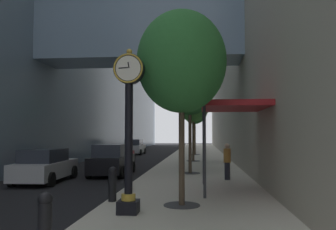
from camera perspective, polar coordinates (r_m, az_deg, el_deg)
name	(u,v)px	position (r m, az deg, el deg)	size (l,w,h in m)	color
ground_plane	(164,161)	(28.81, -0.62, -7.76)	(110.00, 110.00, 0.00)	black
sidewalk_right	(197,158)	(31.64, 4.97, -7.22)	(5.50, 80.00, 0.14)	beige
street_clock	(129,122)	(9.32, -6.63, -1.17)	(0.84, 0.55, 4.51)	black
bollard_second	(45,221)	(6.77, -20.06, -16.44)	(0.27, 0.27, 1.10)	black
bollard_fourth	(112,183)	(11.16, -9.34, -11.27)	(0.27, 0.27, 1.10)	black
bollard_fifth	(128,174)	(13.44, -6.73, -9.90)	(0.27, 0.27, 1.10)	black
street_tree_near	(181,62)	(10.52, 2.29, 8.90)	(2.75, 2.75, 5.96)	#333335
street_tree_mid_near	(190,87)	(18.84, 3.70, 4.76)	(2.75, 2.75, 6.36)	#333335
street_tree_mid_far	(193,102)	(27.15, 4.25, 2.25)	(2.83, 2.83, 6.37)	#333335
street_tree_far	(195,109)	(35.49, 4.54, 0.96)	(2.72, 2.72, 6.31)	#333335
pedestrian_walking	(227,160)	(16.29, 9.95, -7.53)	(0.40, 0.40, 1.71)	#23232D
storefront_awning	(232,108)	(13.21, 10.75, 1.17)	(2.40, 3.60, 3.30)	maroon
car_white_near	(134,147)	(38.01, -5.72, -5.41)	(2.10, 4.21, 1.69)	silver
car_red_mid	(118,154)	(25.87, -8.36, -6.56)	(2.15, 4.09, 1.55)	#AD191E
car_black_far	(112,160)	(19.13, -9.43, -7.53)	(2.02, 4.25, 1.72)	black
car_silver_trailing	(45,166)	(17.26, -20.00, -8.07)	(2.07, 4.34, 1.57)	#B7BABF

